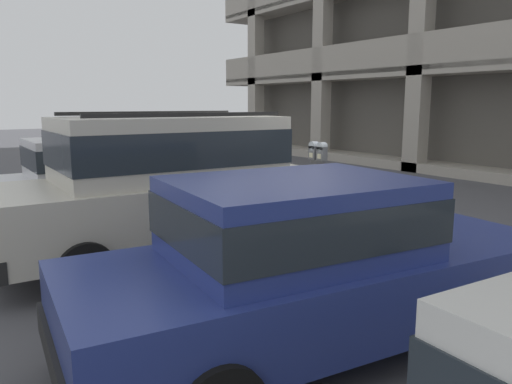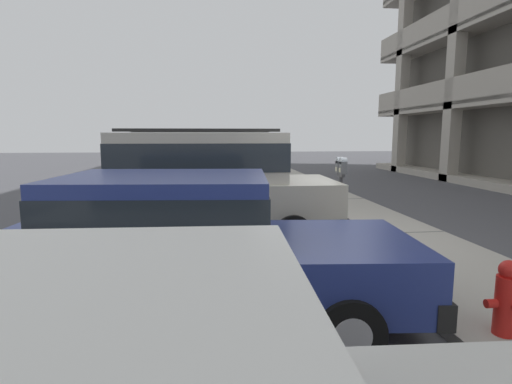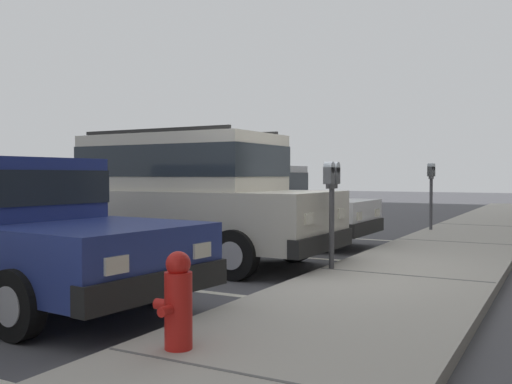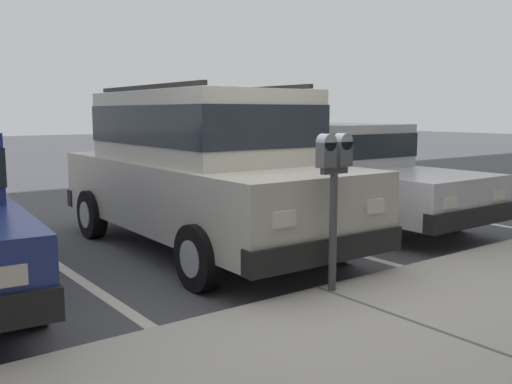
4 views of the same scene
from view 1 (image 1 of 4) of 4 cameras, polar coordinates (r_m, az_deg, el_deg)
The scene contains 8 objects.
ground_plane at distance 8.16m, azimuth 5.21°, elevation -5.57°, with size 80.00×80.00×0.10m.
sidewalk at distance 8.98m, azimuth 11.72°, elevation -3.56°, with size 40.00×2.20×0.12m.
parking_stall_lines at distance 6.16m, azimuth 4.00°, elevation -10.29°, with size 12.45×4.80×0.01m.
silver_suv at distance 6.97m, azimuth -9.59°, elevation 1.21°, with size 2.07×4.81×2.03m.
red_sedan at distance 9.46m, azimuth -17.36°, elevation 1.57°, with size 1.86×4.49×1.54m.
dark_hatchback at distance 4.34m, azimuth 6.44°, elevation -7.77°, with size 2.13×4.62×1.54m.
parking_meter_near at distance 8.18m, azimuth 7.05°, elevation 3.21°, with size 0.35×0.12×1.42m.
parking_meter_far at distance 13.46m, azimuth -10.23°, elevation 6.08°, with size 0.35×0.12×1.51m.
Camera 1 is at (6.11, -4.94, 2.15)m, focal length 35.00 mm.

